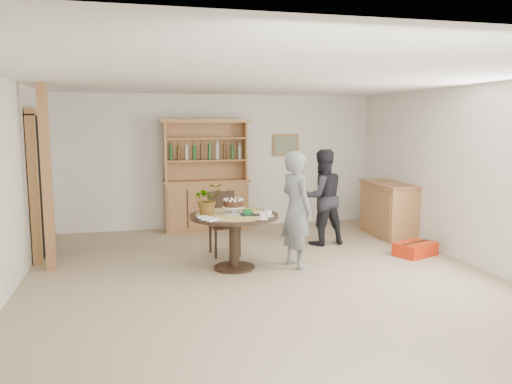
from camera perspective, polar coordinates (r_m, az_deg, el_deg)
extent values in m
plane|color=tan|center=(6.35, 1.23, -10.26)|extent=(7.00, 7.00, 0.00)
cube|color=white|center=(9.49, -4.21, 3.51)|extent=(6.00, 0.04, 2.50)
cube|color=white|center=(2.90, 19.56, -7.27)|extent=(6.00, 0.04, 2.50)
cube|color=white|center=(7.44, 24.21, 1.59)|extent=(0.04, 7.00, 2.50)
cube|color=white|center=(6.05, 1.30, 12.83)|extent=(6.00, 7.00, 0.04)
cube|color=#AE7849|center=(9.74, 3.40, 5.40)|extent=(0.52, 0.03, 0.42)
cube|color=#59724C|center=(9.72, 3.44, 5.39)|extent=(0.44, 0.02, 0.34)
cube|color=black|center=(8.00, -23.53, 0.59)|extent=(0.10, 0.90, 2.10)
cube|color=tan|center=(7.51, -24.02, 0.12)|extent=(0.12, 0.10, 2.10)
cube|color=tan|center=(8.49, -22.84, 1.02)|extent=(0.12, 0.10, 2.10)
cube|color=tan|center=(7.95, -23.83, 8.34)|extent=(0.12, 1.10, 0.10)
cube|color=#AE7849|center=(7.16, -22.80, 1.44)|extent=(0.12, 0.12, 2.50)
cube|color=tan|center=(9.28, -5.72, -1.59)|extent=(1.50, 0.50, 0.90)
cube|color=#AE7849|center=(9.22, -5.76, 1.29)|extent=(1.56, 0.54, 0.04)
cube|color=tan|center=(9.27, -5.89, 4.74)|extent=(1.50, 0.04, 1.06)
cube|color=tan|center=(9.05, -10.36, 4.58)|extent=(0.04, 0.34, 1.06)
cube|color=tan|center=(9.25, -1.27, 4.78)|extent=(0.04, 0.34, 1.06)
cube|color=#AE7849|center=(9.13, -5.75, 3.63)|extent=(1.44, 0.32, 0.03)
cube|color=#AE7849|center=(9.11, -5.78, 6.14)|extent=(1.44, 0.32, 0.03)
cube|color=tan|center=(9.11, -5.81, 8.09)|extent=(1.62, 0.40, 0.06)
cylinder|color=#194C1E|center=(9.06, -9.28, 4.51)|extent=(0.07, 0.07, 0.28)
cylinder|color=#4C2D14|center=(9.07, -8.27, 4.54)|extent=(0.07, 0.07, 0.28)
cylinder|color=#B2BFB2|center=(9.09, -7.26, 4.56)|extent=(0.07, 0.07, 0.28)
cylinder|color=#194C1E|center=(9.11, -6.26, 4.59)|extent=(0.07, 0.07, 0.28)
cylinder|color=#4C2D14|center=(9.13, -5.26, 4.61)|extent=(0.07, 0.07, 0.28)
cylinder|color=#B2BFB2|center=(9.16, -4.27, 4.63)|extent=(0.07, 0.07, 0.28)
cylinder|color=#194C1E|center=(9.18, -3.28, 4.65)|extent=(0.07, 0.07, 0.28)
cylinder|color=#4C2D14|center=(9.22, -2.30, 4.67)|extent=(0.07, 0.07, 0.28)
cube|color=tan|center=(9.06, 14.86, -2.05)|extent=(0.50, 1.20, 0.90)
cube|color=#AE7849|center=(8.99, 14.97, 0.90)|extent=(0.54, 1.26, 0.04)
cylinder|color=black|center=(6.75, -2.53, -2.77)|extent=(1.20, 1.20, 0.04)
cylinder|color=black|center=(6.83, -2.51, -5.82)|extent=(0.14, 0.14, 0.70)
cylinder|color=black|center=(6.92, -2.49, -8.60)|extent=(0.56, 0.56, 0.03)
cylinder|color=tan|center=(6.74, -2.53, -2.56)|extent=(1.04, 1.04, 0.01)
cube|color=black|center=(7.53, -3.63, -3.82)|extent=(0.45, 0.45, 0.04)
cube|color=black|center=(7.66, -4.00, -1.71)|extent=(0.42, 0.06, 0.46)
cube|color=black|center=(7.63, -4.01, -0.08)|extent=(0.42, 0.07, 0.05)
cube|color=black|center=(7.36, -4.62, -5.93)|extent=(0.04, 0.04, 0.44)
cube|color=black|center=(7.45, -1.92, -5.74)|extent=(0.04, 0.04, 0.44)
cube|color=black|center=(7.71, -5.25, -5.31)|extent=(0.04, 0.04, 0.44)
cube|color=black|center=(7.79, -2.65, -5.14)|extent=(0.04, 0.04, 0.44)
cylinder|color=white|center=(6.79, -2.61, -2.40)|extent=(0.28, 0.28, 0.01)
cylinder|color=white|center=(6.78, -2.61, -2.07)|extent=(0.05, 0.05, 0.08)
cylinder|color=white|center=(6.78, -2.62, -1.69)|extent=(0.30, 0.30, 0.01)
cylinder|color=#3F2012|center=(6.77, -2.62, -1.28)|extent=(0.26, 0.26, 0.09)
cylinder|color=white|center=(6.76, -2.62, -0.89)|extent=(0.08, 0.08, 0.01)
sphere|color=white|center=(6.78, -1.63, -0.86)|extent=(0.04, 0.04, 0.04)
sphere|color=white|center=(6.84, -1.86, -0.79)|extent=(0.04, 0.04, 0.04)
sphere|color=white|center=(6.87, -2.30, -0.75)|extent=(0.04, 0.04, 0.04)
sphere|color=white|center=(6.88, -2.81, -0.75)|extent=(0.04, 0.04, 0.04)
sphere|color=white|center=(6.85, -3.28, -0.79)|extent=(0.04, 0.04, 0.04)
sphere|color=white|center=(6.80, -3.58, -0.85)|extent=(0.04, 0.04, 0.04)
sphere|color=white|center=(6.74, -3.62, -0.94)|extent=(0.04, 0.04, 0.04)
sphere|color=white|center=(6.68, -3.40, -1.01)|extent=(0.04, 0.04, 0.04)
sphere|color=white|center=(6.65, -2.96, -1.05)|extent=(0.04, 0.04, 0.04)
sphere|color=white|center=(6.64, -2.42, -1.05)|extent=(0.04, 0.04, 0.04)
sphere|color=white|center=(6.67, -1.94, -1.01)|extent=(0.04, 0.04, 0.04)
sphere|color=white|center=(6.72, -1.65, -0.94)|extent=(0.04, 0.04, 0.04)
imported|color=#3F7233|center=(6.70, -5.56, -0.79)|extent=(0.47, 0.44, 0.42)
cube|color=black|center=(6.67, -0.47, -2.57)|extent=(0.30, 0.20, 0.01)
cube|color=#0B6721|center=(6.65, -0.98, -2.30)|extent=(0.10, 0.10, 0.06)
cube|color=#0B6721|center=(6.65, -0.98, -2.01)|extent=(0.11, 0.02, 0.01)
cylinder|color=silver|center=(6.56, 1.38, -2.77)|extent=(0.15, 0.15, 0.01)
imported|color=silver|center=(6.56, 1.38, -2.40)|extent=(0.10, 0.10, 0.08)
cylinder|color=silver|center=(6.37, 0.73, -3.09)|extent=(0.15, 0.15, 0.01)
imported|color=silver|center=(6.36, 0.73, -2.73)|extent=(0.08, 0.08, 0.07)
cube|color=white|center=(6.47, -6.10, -2.86)|extent=(0.14, 0.08, 0.03)
cube|color=white|center=(6.36, -5.69, -3.05)|extent=(0.16, 0.11, 0.03)
cube|color=white|center=(6.27, -5.02, -3.20)|extent=(0.16, 0.14, 0.03)
imported|color=slate|center=(6.85, 4.62, -2.00)|extent=(0.53, 0.67, 1.60)
imported|color=black|center=(8.18, 7.54, -0.58)|extent=(0.81, 0.66, 1.56)
cube|color=red|center=(7.91, 17.75, -6.21)|extent=(0.71, 0.60, 0.20)
cube|color=black|center=(7.89, 17.78, -5.47)|extent=(0.53, 0.25, 0.01)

